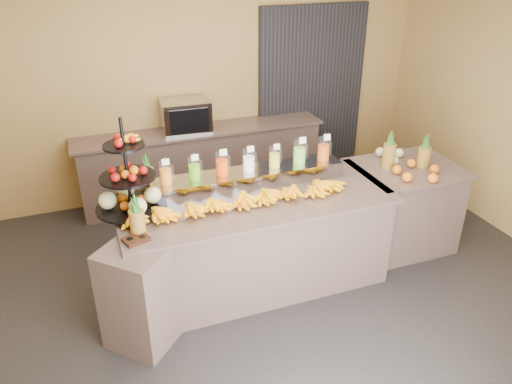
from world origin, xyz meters
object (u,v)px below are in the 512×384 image
fruit_stand (134,188)px  oven_warmer (186,116)px  pitcher_tray (249,178)px  banana_heap (240,197)px  condiment_caddy (136,239)px  right_fruit_pile (410,164)px

fruit_stand → oven_warmer: size_ratio=1.48×
pitcher_tray → banana_heap: bearing=-120.2°
pitcher_tray → banana_heap: (-0.20, -0.35, 0.00)m
condiment_caddy → pitcher_tray: bearing=28.1°
pitcher_tray → condiment_caddy: size_ratio=9.82×
condiment_caddy → oven_warmer: bearing=67.5°
fruit_stand → condiment_caddy: fruit_stand is taller
pitcher_tray → right_fruit_pile: size_ratio=3.82×
right_fruit_pile → pitcher_tray: bearing=170.2°
fruit_stand → oven_warmer: fruit_stand is taller
banana_heap → right_fruit_pile: 1.82m
right_fruit_pile → oven_warmer: size_ratio=0.85×
condiment_caddy → right_fruit_pile: (2.77, 0.34, 0.07)m
condiment_caddy → right_fruit_pile: size_ratio=0.39×
banana_heap → condiment_caddy: 0.99m
banana_heap → fruit_stand: size_ratio=2.45×
fruit_stand → oven_warmer: bearing=60.7°
pitcher_tray → oven_warmer: oven_warmer is taller
banana_heap → condiment_caddy: (-0.95, -0.27, -0.06)m
right_fruit_pile → banana_heap: bearing=-177.9°
condiment_caddy → right_fruit_pile: 2.79m
banana_heap → oven_warmer: oven_warmer is taller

